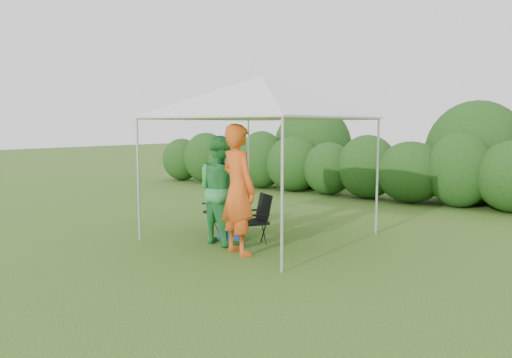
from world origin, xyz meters
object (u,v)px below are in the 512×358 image
Objects in this scene: woman at (221,190)px; canopy at (261,98)px; cooler at (232,228)px; chair_left at (221,205)px; man at (238,190)px; chair_right at (257,216)px.

canopy is at bearing -99.64° from woman.
chair_left is at bearing 129.12° from cooler.
cooler is at bearing -26.04° from man.
woman reaches higher than chair_left.
canopy is at bearing -14.20° from chair_left.
canopy is 2.35m from cooler.
chair_right is at bearing -58.29° from man.
canopy is 3.69× the size of chair_right.
woman reaches higher than cooler.
chair_right is (0.24, -0.41, -1.99)m from canopy.
man is at bearing 162.35° from woman.
canopy reaches higher than woman.
cooler is at bearing -153.73° from chair_right.
cooler is (-0.10, 0.38, -0.74)m from woman.
chair_right is 0.42× the size of man.
canopy reaches higher than chair_right.
man is at bearing -52.19° from chair_left.
canopy is 1.54× the size of man.
woman is (-0.28, -0.75, -1.55)m from canopy.
man is at bearing -60.96° from cooler.
woman is (-0.51, -0.34, 0.43)m from chair_right.
chair_left is (-0.98, 0.03, -1.99)m from canopy.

